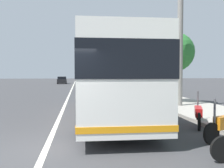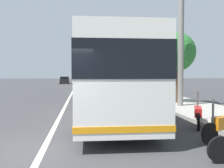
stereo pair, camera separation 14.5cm
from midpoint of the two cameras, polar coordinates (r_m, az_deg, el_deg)
name	(u,v)px [view 1 (the left image)]	position (r m, az deg, el deg)	size (l,w,h in m)	color
ground_plane	(44,153)	(6.49, -15.89, -14.96)	(220.00, 220.00, 0.00)	#38383A
sidewalk_curb	(172,102)	(17.40, 13.35, -3.91)	(110.00, 3.60, 0.14)	#9E998E
lane_divider_line	(65,104)	(16.28, -10.88, -4.54)	(110.00, 0.16, 0.01)	silver
coach_bus	(108,76)	(11.19, -1.40, 1.91)	(10.83, 2.77, 3.25)	silver
motorcycle_by_tree	(198,114)	(9.76, 18.68, -6.47)	(1.90, 0.92, 1.25)	black
car_behind_bus	(86,81)	(42.35, -6.13, 0.61)	(4.35, 1.93, 1.54)	gold
car_far_distant	(62,80)	(51.91, -11.43, 0.82)	(4.05, 2.08, 1.45)	black
roadside_tree_mid_block	(175,53)	(16.32, 13.85, 6.95)	(2.46, 2.46, 4.54)	brown
roadside_tree_far_block	(140,53)	(26.74, 6.15, 7.14)	(4.30, 4.30, 6.37)	brown
utility_pole	(180,48)	(14.75, 14.98, 8.02)	(0.31, 0.31, 6.84)	slate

